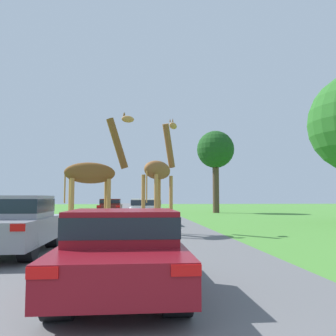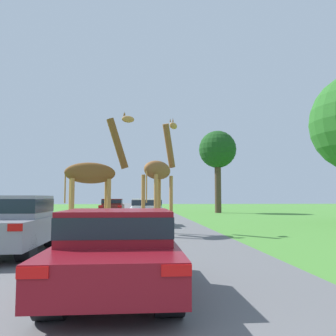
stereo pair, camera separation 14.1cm
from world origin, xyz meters
The scene contains 8 objects.
road centered at (0.00, 30.00, 0.00)m, with size 7.57×120.00×0.00m.
giraffe_near_road centered at (1.21, 13.41, 2.56)m, with size 1.79×2.37×5.02m.
giraffe_companion centered at (-1.49, 13.88, 2.50)m, with size 2.94×1.22×5.25m.
car_lead_maroon centered at (0.05, 4.56, 0.71)m, with size 1.82×3.94×1.30m.
car_queue_right centered at (-1.89, 29.18, 0.73)m, with size 1.82×4.71×1.38m.
car_queue_left centered at (0.77, 18.42, 0.78)m, with size 1.74×4.24×1.44m.
car_far_ahead centered at (-2.95, 8.70, 0.82)m, with size 1.74×4.18×1.55m.
tree_left_edge centered at (8.08, 33.23, 6.12)m, with size 3.69×3.69×8.11m.
Camera 1 is at (0.26, -1.23, 1.50)m, focal length 38.00 mm.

